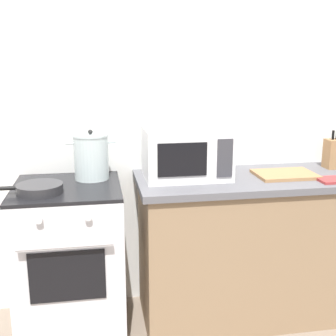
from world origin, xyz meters
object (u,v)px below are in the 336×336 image
(cutting_board, at_px, (285,174))
(stove, at_px, (71,261))
(oven_mitt, at_px, (333,180))
(knife_block, at_px, (335,153))
(frying_pan, at_px, (38,189))
(microwave, at_px, (186,153))
(stock_pot, at_px, (91,157))

(cutting_board, bearing_deg, stove, -179.95)
(stove, relative_size, oven_mitt, 5.11)
(knife_block, bearing_deg, frying_pan, -172.12)
(oven_mitt, bearing_deg, cutting_board, 145.00)
(frying_pan, bearing_deg, knife_block, 7.88)
(microwave, xyz_separation_m, oven_mitt, (0.83, -0.24, -0.14))
(microwave, xyz_separation_m, knife_block, (1.01, 0.06, -0.05))
(frying_pan, height_order, cutting_board, frying_pan)
(knife_block, bearing_deg, cutting_board, -161.03)
(stove, relative_size, knife_block, 3.24)
(oven_mitt, bearing_deg, microwave, 164.01)
(stock_pot, height_order, knife_block, stock_pot)
(knife_block, bearing_deg, microwave, -176.49)
(stove, xyz_separation_m, frying_pan, (-0.14, -0.11, 0.48))
(stove, relative_size, microwave, 1.84)
(frying_pan, xyz_separation_m, oven_mitt, (1.67, -0.04, -0.02))
(frying_pan, relative_size, knife_block, 1.56)
(stove, xyz_separation_m, microwave, (0.70, 0.08, 0.61))
(stock_pot, bearing_deg, oven_mitt, -11.96)
(stove, relative_size, stock_pot, 3.11)
(stock_pot, bearing_deg, stove, -136.42)
(microwave, bearing_deg, frying_pan, -167.01)
(microwave, bearing_deg, stove, -173.58)
(cutting_board, bearing_deg, microwave, 172.62)
(stove, distance_m, frying_pan, 0.52)
(cutting_board, xyz_separation_m, oven_mitt, (0.23, -0.16, -0.00))
(stove, xyz_separation_m, stock_pot, (0.14, 0.14, 0.59))
(stove, distance_m, oven_mitt, 1.61)
(stove, height_order, microwave, microwave)
(stove, height_order, stock_pot, stock_pot)
(stove, bearing_deg, microwave, 6.42)
(microwave, distance_m, knife_block, 1.01)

